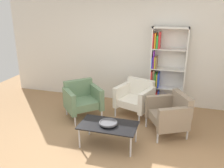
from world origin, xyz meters
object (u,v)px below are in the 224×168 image
(bookshelf_tall, at_px, (164,70))
(armchair_corner_red, at_px, (136,97))
(armchair_near_window, at_px, (170,113))
(coffee_table_low, at_px, (108,126))
(armchair_by_bookshelf, at_px, (82,99))
(decorative_bowl, at_px, (108,123))

(bookshelf_tall, distance_m, armchair_corner_red, 0.96)
(armchair_near_window, bearing_deg, bookshelf_tall, 163.46)
(coffee_table_low, relative_size, armchair_by_bookshelf, 1.05)
(decorative_bowl, height_order, armchair_by_bookshelf, armchair_by_bookshelf)
(armchair_corner_red, bearing_deg, armchair_by_bookshelf, -140.67)
(bookshelf_tall, bearing_deg, coffee_table_low, -111.06)
(decorative_bowl, bearing_deg, armchair_near_window, 36.17)
(bookshelf_tall, distance_m, armchair_near_window, 1.35)
(coffee_table_low, height_order, armchair_corner_red, armchair_corner_red)
(armchair_by_bookshelf, height_order, armchair_corner_red, same)
(armchair_by_bookshelf, xyz_separation_m, armchair_corner_red, (1.10, 0.41, 0.00))
(armchair_corner_red, distance_m, armchair_near_window, 0.99)
(coffee_table_low, xyz_separation_m, decorative_bowl, (0.00, 0.00, 0.07))
(decorative_bowl, xyz_separation_m, armchair_corner_red, (0.22, 1.34, -0.02))
(coffee_table_low, relative_size, decorative_bowl, 3.12)
(bookshelf_tall, height_order, armchair_by_bookshelf, bookshelf_tall)
(coffee_table_low, distance_m, armchair_by_bookshelf, 1.28)
(armchair_by_bookshelf, height_order, armchair_near_window, same)
(bookshelf_tall, relative_size, armchair_by_bookshelf, 2.00)
(armchair_near_window, bearing_deg, coffee_table_low, -81.76)
(coffee_table_low, relative_size, armchair_corner_red, 1.13)
(coffee_table_low, height_order, armchair_by_bookshelf, armchair_by_bookshelf)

